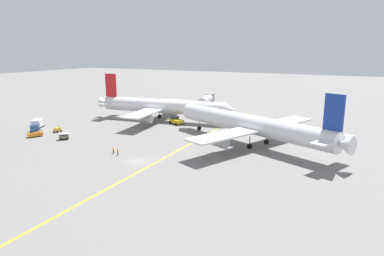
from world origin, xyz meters
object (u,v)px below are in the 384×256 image
at_px(airliner_being_pushed, 250,125).
at_px(gse_belt_loader_portside, 35,134).
at_px(gse_catering_truck_tall, 37,126).
at_px(jet_bridge, 207,99).
at_px(ground_crew_ramp_agent_by_cones, 118,152).
at_px(airliner_at_gate_left, 162,106).
at_px(gse_baggage_cart_near_cluster, 64,137).
at_px(gse_gpu_cart_small, 57,130).
at_px(ground_crew_wing_walker_right, 113,150).
at_px(pushback_tug, 176,121).

xyz_separation_m(airliner_being_pushed, gse_belt_loader_portside, (-57.57, -21.11, -4.50)).
bearing_deg(gse_belt_loader_portside, airliner_being_pushed, 20.14).
distance_m(airliner_being_pushed, gse_belt_loader_portside, 61.49).
relative_size(gse_catering_truck_tall, jet_bridge, 0.37).
xyz_separation_m(ground_crew_ramp_agent_by_cones, jet_bridge, (-8.07, 67.57, 3.51)).
distance_m(airliner_at_gate_left, gse_catering_truck_tall, 40.81).
relative_size(gse_catering_truck_tall, gse_belt_loader_portside, 1.22).
bearing_deg(gse_belt_loader_portside, gse_catering_truck_tall, 137.86).
height_order(gse_baggage_cart_near_cluster, gse_gpu_cart_small, gse_gpu_cart_small).
bearing_deg(ground_crew_wing_walker_right, gse_baggage_cart_near_cluster, 169.14).
bearing_deg(airliner_at_gate_left, ground_crew_ramp_agent_by_cones, -72.23).
bearing_deg(airliner_at_gate_left, ground_crew_wing_walker_right, -74.41).
relative_size(gse_belt_loader_portside, ground_crew_ramp_agent_by_cones, 2.89).
bearing_deg(gse_baggage_cart_near_cluster, pushback_tug, 61.37).
bearing_deg(airliner_at_gate_left, jet_bridge, 80.67).
height_order(gse_belt_loader_portside, ground_crew_ramp_agent_by_cones, gse_belt_loader_portside).
height_order(gse_catering_truck_tall, gse_belt_loader_portside, gse_catering_truck_tall).
relative_size(airliner_being_pushed, gse_baggage_cart_near_cluster, 17.00).
distance_m(gse_catering_truck_tall, gse_belt_loader_portside, 7.41).
bearing_deg(gse_catering_truck_tall, pushback_tug, 41.35).
xyz_separation_m(gse_baggage_cart_near_cluster, ground_crew_wing_walker_right, (21.30, -4.09, 0.02)).
height_order(ground_crew_ramp_agent_by_cones, jet_bridge, jet_bridge).
xyz_separation_m(pushback_tug, gse_catering_truck_tall, (-32.96, -29.01, 0.58)).
distance_m(ground_crew_wing_walker_right, jet_bridge, 67.44).
height_order(airliner_at_gate_left, gse_belt_loader_portside, airliner_at_gate_left).
xyz_separation_m(pushback_tug, gse_gpu_cart_small, (-26.38, -26.99, -0.38)).
bearing_deg(gse_belt_loader_portside, jet_bridge, 68.95).
bearing_deg(ground_crew_wing_walker_right, jet_bridge, 95.36).
xyz_separation_m(gse_belt_loader_portside, jet_bridge, (24.83, 64.50, 3.59)).
relative_size(ground_crew_wing_walker_right, ground_crew_ramp_agent_by_cones, 0.98).
xyz_separation_m(gse_catering_truck_tall, ground_crew_wing_walker_right, (36.57, -7.49, -0.88)).
distance_m(gse_catering_truck_tall, ground_crew_wing_walker_right, 37.34).
height_order(gse_belt_loader_portside, ground_crew_wing_walker_right, gse_belt_loader_portside).
height_order(airliner_at_gate_left, ground_crew_ramp_agent_by_cones, airliner_at_gate_left).
relative_size(pushback_tug, gse_catering_truck_tall, 1.32).
distance_m(gse_belt_loader_portside, gse_gpu_cart_small, 7.04).
distance_m(airliner_at_gate_left, gse_belt_loader_portside, 41.93).
distance_m(airliner_at_gate_left, ground_crew_wing_walker_right, 40.75).
height_order(airliner_being_pushed, gse_baggage_cart_near_cluster, airliner_being_pushed).
bearing_deg(pushback_tug, gse_catering_truck_tall, -138.65).
relative_size(ground_crew_ramp_agent_by_cones, jet_bridge, 0.11).
relative_size(gse_catering_truck_tall, gse_gpu_cart_small, 2.86).
bearing_deg(pushback_tug, ground_crew_wing_walker_right, -84.36).
bearing_deg(airliner_at_gate_left, airliner_being_pushed, -22.36).
xyz_separation_m(airliner_at_gate_left, gse_gpu_cart_small, (-19.09, -29.53, -4.31)).
bearing_deg(ground_crew_ramp_agent_by_cones, gse_catering_truck_tall, 168.21).
bearing_deg(pushback_tug, ground_crew_ramp_agent_by_cones, -81.72).
distance_m(gse_catering_truck_tall, gse_gpu_cart_small, 6.95).
xyz_separation_m(gse_gpu_cart_small, jet_bridge, (23.70, 57.54, 3.62)).
xyz_separation_m(airliner_being_pushed, gse_baggage_cart_near_cluster, (-47.76, -19.58, -4.46)).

